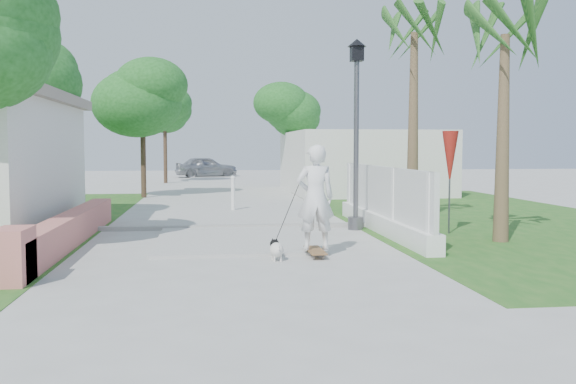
{
  "coord_description": "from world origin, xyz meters",
  "views": [
    {
      "loc": [
        -0.56,
        -9.19,
        1.94
      ],
      "look_at": [
        0.94,
        2.7,
        1.1
      ],
      "focal_mm": 40.0,
      "sensor_mm": 36.0,
      "label": 1
    }
  ],
  "objects": [
    {
      "name": "palm_far",
      "position": [
        4.6,
        6.5,
        4.48
      ],
      "size": [
        1.8,
        1.8,
        5.3
      ],
      "color": "brown",
      "rests_on": "ground"
    },
    {
      "name": "grass_right",
      "position": [
        7.0,
        8.0,
        0.01
      ],
      "size": [
        8.0,
        20.0,
        0.01
      ],
      "primitive_type": "cube",
      "color": "#205B1C",
      "rests_on": "ground"
    },
    {
      "name": "ground",
      "position": [
        0.0,
        0.0,
        0.0
      ],
      "size": [
        90.0,
        90.0,
        0.0
      ],
      "primitive_type": "plane",
      "color": "#B7B7B2",
      "rests_on": "ground"
    },
    {
      "name": "lattice_fence",
      "position": [
        3.4,
        5.0,
        0.54
      ],
      "size": [
        0.35,
        7.0,
        1.5
      ],
      "color": "white",
      "rests_on": "ground"
    },
    {
      "name": "tree_path_far",
      "position": [
        -2.78,
        25.98,
        3.82
      ],
      "size": [
        3.2,
        3.2,
        5.17
      ],
      "color": "#4C3826",
      "rests_on": "ground"
    },
    {
      "name": "building_right",
      "position": [
        6.0,
        18.0,
        1.3
      ],
      "size": [
        6.0,
        8.0,
        2.6
      ],
      "primitive_type": "cube",
      "color": "silver",
      "rests_on": "ground"
    },
    {
      "name": "patio_umbrella",
      "position": [
        4.8,
        4.5,
        1.69
      ],
      "size": [
        0.36,
        0.36,
        2.3
      ],
      "color": "#59595E",
      "rests_on": "ground"
    },
    {
      "name": "path_strip",
      "position": [
        0.0,
        20.0,
        0.03
      ],
      "size": [
        3.2,
        36.0,
        0.06
      ],
      "primitive_type": "cube",
      "color": "#B7B7B2",
      "rests_on": "ground"
    },
    {
      "name": "pink_wall",
      "position": [
        -3.3,
        3.55,
        0.31
      ],
      "size": [
        0.45,
        8.2,
        0.8
      ],
      "color": "#BC6F60",
      "rests_on": "ground"
    },
    {
      "name": "tree_left_mid",
      "position": [
        -5.48,
        8.48,
        3.5
      ],
      "size": [
        3.2,
        3.2,
        4.85
      ],
      "color": "#4C3826",
      "rests_on": "ground"
    },
    {
      "name": "tree_path_right",
      "position": [
        3.22,
        19.98,
        3.49
      ],
      "size": [
        3.0,
        3.0,
        4.79
      ],
      "color": "#4C3826",
      "rests_on": "ground"
    },
    {
      "name": "bollard",
      "position": [
        0.2,
        10.0,
        0.58
      ],
      "size": [
        0.14,
        0.14,
        1.09
      ],
      "color": "white",
      "rests_on": "ground"
    },
    {
      "name": "dog",
      "position": [
        0.6,
        1.63,
        0.2
      ],
      "size": [
        0.27,
        0.53,
        0.37
      ],
      "rotation": [
        0.0,
        0.0,
        0.09
      ],
      "color": "silver",
      "rests_on": "ground"
    },
    {
      "name": "skateboarder",
      "position": [
        1.25,
        1.96,
        1.0
      ],
      "size": [
        1.08,
        0.98,
        1.98
      ],
      "rotation": [
        0.0,
        0.0,
        3.16
      ],
      "color": "brown",
      "rests_on": "ground"
    },
    {
      "name": "palm_near",
      "position": [
        5.4,
        3.2,
        3.95
      ],
      "size": [
        1.8,
        1.8,
        4.7
      ],
      "color": "brown",
      "rests_on": "ground"
    },
    {
      "name": "street_lamp",
      "position": [
        2.9,
        5.5,
        2.43
      ],
      "size": [
        0.44,
        0.44,
        4.44
      ],
      "color": "#59595E",
      "rests_on": "ground"
    },
    {
      "name": "curb",
      "position": [
        0.0,
        6.0,
        0.05
      ],
      "size": [
        6.5,
        0.25,
        0.1
      ],
      "primitive_type": "cube",
      "color": "#999993",
      "rests_on": "ground"
    },
    {
      "name": "parked_car",
      "position": [
        -0.61,
        32.64,
        0.67
      ],
      "size": [
        4.17,
        2.26,
        1.35
      ],
      "primitive_type": "imported",
      "rotation": [
        0.0,
        0.0,
        1.75
      ],
      "color": "#9D9FA4",
      "rests_on": "ground"
    },
    {
      "name": "tree_path_left",
      "position": [
        -2.98,
        15.98,
        3.82
      ],
      "size": [
        3.4,
        3.4,
        5.23
      ],
      "color": "#4C3826",
      "rests_on": "ground"
    }
  ]
}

